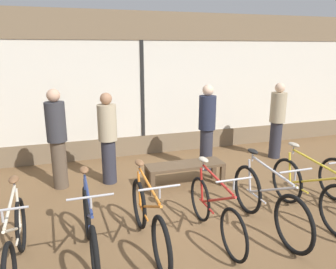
% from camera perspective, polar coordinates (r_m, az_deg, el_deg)
% --- Properties ---
extents(ground_plane, '(24.00, 24.00, 0.00)m').
position_cam_1_polar(ground_plane, '(4.89, 5.49, -15.11)').
color(ground_plane, brown).
extents(shop_back_wall, '(12.00, 0.08, 3.20)m').
position_cam_1_polar(shop_back_wall, '(7.46, -4.55, 8.69)').
color(shop_back_wall, '#7A664C').
rests_on(shop_back_wall, ground_plane).
extents(bicycle_far_left, '(0.46, 1.67, 1.02)m').
position_cam_1_polar(bicycle_far_left, '(4.11, -25.00, -16.78)').
color(bicycle_far_left, black).
rests_on(bicycle_far_left, ground_plane).
extents(bicycle_left, '(0.46, 1.72, 1.03)m').
position_cam_1_polar(bicycle_left, '(4.08, -13.41, -15.88)').
color(bicycle_left, black).
rests_on(bicycle_left, ground_plane).
extents(bicycle_center_left, '(0.46, 1.76, 1.03)m').
position_cam_1_polar(bicycle_center_left, '(4.19, -3.40, -14.55)').
color(bicycle_center_left, black).
rests_on(bicycle_center_left, ground_plane).
extents(bicycle_center, '(0.46, 1.62, 1.00)m').
position_cam_1_polar(bicycle_center, '(4.44, 8.11, -13.03)').
color(bicycle_center, black).
rests_on(bicycle_center, ground_plane).
extents(bicycle_center_right, '(0.46, 1.79, 1.05)m').
position_cam_1_polar(bicycle_center_right, '(4.75, 16.93, -11.23)').
color(bicycle_center_right, black).
rests_on(bicycle_center_right, ground_plane).
extents(bicycle_right, '(0.46, 1.81, 1.05)m').
position_cam_1_polar(bicycle_right, '(5.28, 23.50, -9.16)').
color(bicycle_right, black).
rests_on(bicycle_right, ground_plane).
extents(display_bench, '(1.40, 0.44, 0.43)m').
position_cam_1_polar(display_bench, '(5.91, 3.00, -5.81)').
color(display_bench, brown).
rests_on(display_bench, ground_plane).
extents(customer_near_rack, '(0.48, 0.48, 1.74)m').
position_cam_1_polar(customer_near_rack, '(6.62, 6.79, 1.52)').
color(customer_near_rack, '#2D2D38').
rests_on(customer_near_rack, ground_plane).
extents(customer_by_window, '(0.48, 0.48, 1.68)m').
position_cam_1_polar(customer_by_window, '(6.00, -10.45, -0.39)').
color(customer_by_window, '#2D2D38').
rests_on(customer_by_window, ground_plane).
extents(customer_mid_floor, '(0.43, 0.43, 1.78)m').
position_cam_1_polar(customer_mid_floor, '(5.99, -18.77, -0.42)').
color(customer_mid_floor, brown).
rests_on(customer_mid_floor, ground_plane).
extents(customer_near_bench, '(0.38, 0.38, 1.70)m').
position_cam_1_polar(customer_near_bench, '(7.69, 18.48, 2.56)').
color(customer_near_bench, '#2D2D38').
rests_on(customer_near_bench, ground_plane).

